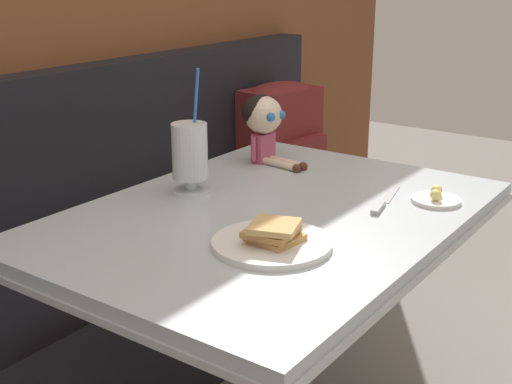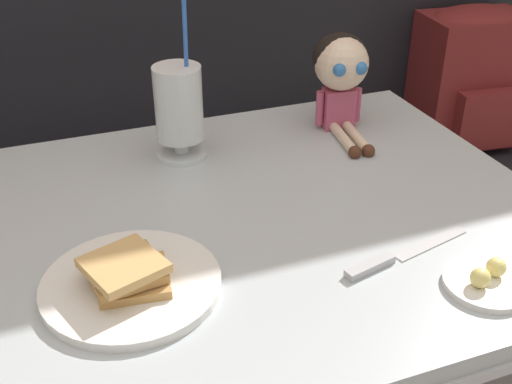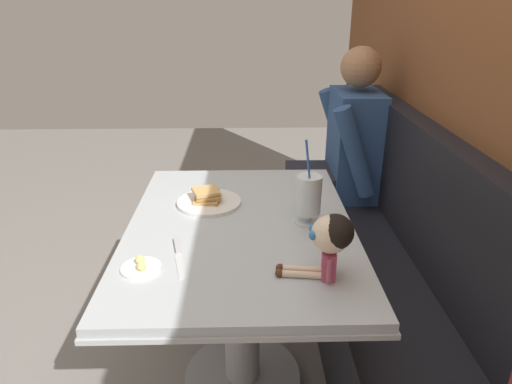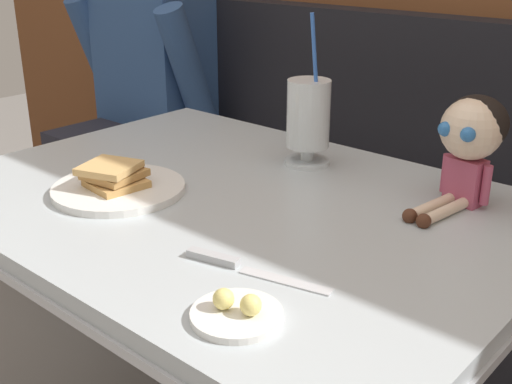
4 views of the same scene
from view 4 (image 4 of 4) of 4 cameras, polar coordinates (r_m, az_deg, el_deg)
booth_bench at (r=1.85m, az=11.60°, el=-6.76°), size 2.60×0.48×1.00m
diner_table at (r=1.30m, az=-2.04°, el=-8.51°), size 1.11×0.81×0.74m
toast_plate at (r=1.25m, az=-12.08°, el=0.62°), size 0.25×0.25×0.06m
milkshake_glass at (r=1.36m, az=4.61°, el=6.50°), size 0.10×0.10×0.32m
butter_saucer at (r=0.84m, az=-1.70°, el=-10.49°), size 0.12×0.12×0.04m
butter_knife at (r=0.96m, az=-2.05°, el=-6.28°), size 0.23×0.07×0.01m
seated_doll at (r=1.20m, az=18.36°, el=4.78°), size 0.13×0.22×0.20m
diner_patron at (r=2.25m, az=-9.58°, el=9.88°), size 0.55×0.48×0.81m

